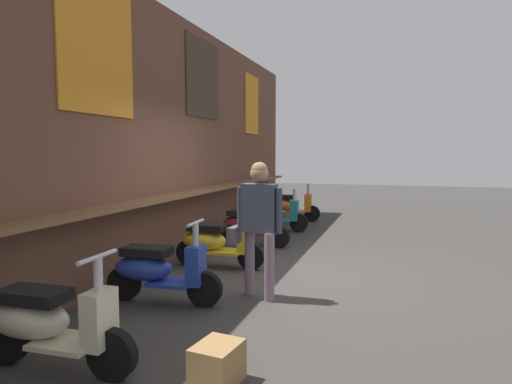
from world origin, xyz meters
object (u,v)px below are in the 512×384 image
object	(u,v)px
scooter_yellow	(214,242)
scooter_teal	(273,213)
scooter_orange	(289,205)
shopper_with_handbag	(258,216)
scooter_cream	(47,323)
scooter_blue	(157,270)
scooter_maroon	(249,225)
merchandise_crate	(217,364)

from	to	relation	value
scooter_yellow	scooter_teal	distance (m)	3.31
scooter_orange	shopper_with_handbag	bearing A→B (deg)	-83.20
scooter_cream	scooter_blue	world-z (taller)	same
scooter_maroon	scooter_teal	bearing A→B (deg)	92.65
scooter_maroon	shopper_with_handbag	bearing A→B (deg)	-66.84
scooter_cream	shopper_with_handbag	size ratio (longest dim) A/B	0.86
scooter_yellow	merchandise_crate	size ratio (longest dim) A/B	3.70
scooter_yellow	shopper_with_handbag	bearing A→B (deg)	-48.79
scooter_teal	merchandise_crate	distance (m)	6.65
scooter_cream	scooter_orange	size ratio (longest dim) A/B	1.00
scooter_blue	shopper_with_handbag	distance (m)	1.32
scooter_orange	scooter_teal	bearing A→B (deg)	-93.09
scooter_yellow	scooter_teal	xyz separation A→B (m)	(3.31, -0.00, 0.00)
scooter_teal	shopper_with_handbag	xyz separation A→B (m)	(-4.48, -1.06, 0.59)
scooter_orange	merchandise_crate	world-z (taller)	scooter_orange
merchandise_crate	scooter_teal	bearing A→B (deg)	11.88
scooter_teal	shopper_with_handbag	bearing A→B (deg)	-80.17
scooter_blue	scooter_maroon	xyz separation A→B (m)	(3.35, 0.00, 0.00)
scooter_blue	shopper_with_handbag	xyz separation A→B (m)	(0.53, -1.06, 0.59)
scooter_blue	shopper_with_handbag	bearing A→B (deg)	22.79
scooter_cream	shopper_with_handbag	xyz separation A→B (m)	(2.23, -1.06, 0.59)
scooter_teal	shopper_with_handbag	distance (m)	4.64
scooter_blue	scooter_orange	size ratio (longest dim) A/B	1.00
scooter_blue	scooter_yellow	size ratio (longest dim) A/B	1.00
scooter_blue	merchandise_crate	size ratio (longest dim) A/B	3.70
scooter_teal	scooter_yellow	bearing A→B (deg)	-93.42
scooter_maroon	merchandise_crate	xyz separation A→B (m)	(-4.85, -1.37, -0.23)
scooter_teal	merchandise_crate	xyz separation A→B (m)	(-6.51, -1.37, -0.23)
scooter_maroon	merchandise_crate	world-z (taller)	scooter_maroon
scooter_maroon	scooter_orange	xyz separation A→B (m)	(3.23, -0.00, 0.00)
scooter_blue	shopper_with_handbag	world-z (taller)	shopper_with_handbag
scooter_maroon	scooter_teal	size ratio (longest dim) A/B	1.00
scooter_teal	scooter_orange	world-z (taller)	same
scooter_cream	merchandise_crate	world-z (taller)	scooter_cream
scooter_blue	scooter_yellow	xyz separation A→B (m)	(1.70, 0.00, 0.00)
merchandise_crate	scooter_maroon	bearing A→B (deg)	15.77
scooter_maroon	scooter_orange	bearing A→B (deg)	92.65
scooter_maroon	shopper_with_handbag	size ratio (longest dim) A/B	0.87
scooter_cream	scooter_yellow	xyz separation A→B (m)	(3.40, 0.00, 0.00)
scooter_maroon	merchandise_crate	size ratio (longest dim) A/B	3.70
scooter_blue	scooter_teal	world-z (taller)	same
scooter_blue	scooter_maroon	distance (m)	3.35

